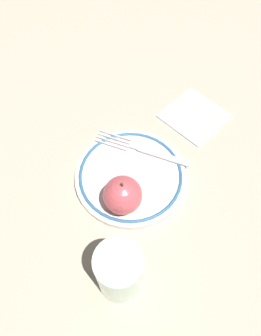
{
  "coord_description": "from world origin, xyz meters",
  "views": [
    {
      "loc": [
        -0.23,
        -0.2,
        0.53
      ],
      "look_at": [
        -0.02,
        0.01,
        0.04
      ],
      "focal_mm": 35.0,
      "sensor_mm": 36.0,
      "label": 1
    }
  ],
  "objects": [
    {
      "name": "plate",
      "position": [
        -0.02,
        0.01,
        0.01
      ],
      "size": [
        0.2,
        0.2,
        0.02
      ],
      "color": "silver",
      "rests_on": "ground_plane"
    },
    {
      "name": "fork",
      "position": [
        0.04,
        0.03,
        0.02
      ],
      "size": [
        0.09,
        0.18,
        0.0
      ],
      "rotation": [
        0.0,
        0.0,
        1.97
      ],
      "color": "silver",
      "rests_on": "plate"
    },
    {
      "name": "apple_red_whole",
      "position": [
        -0.07,
        -0.02,
        0.05
      ],
      "size": [
        0.07,
        0.07,
        0.07
      ],
      "color": "#C94D54",
      "rests_on": "plate"
    },
    {
      "name": "drinking_glass",
      "position": [
        -0.16,
        -0.11,
        0.06
      ],
      "size": [
        0.07,
        0.07,
        0.11
      ],
      "primitive_type": "cylinder",
      "color": "silver",
      "rests_on": "ground_plane"
    },
    {
      "name": "ground_plane",
      "position": [
        0.0,
        0.0,
        0.0
      ],
      "size": [
        2.0,
        2.0,
        0.0
      ],
      "primitive_type": "plane",
      "color": "#B2A48D"
    },
    {
      "name": "napkin_folded",
      "position": [
        0.18,
        0.02,
        0.0
      ],
      "size": [
        0.11,
        0.11,
        0.01
      ],
      "primitive_type": "cube",
      "rotation": [
        0.0,
        0.0,
        -0.01
      ],
      "color": "#B3B9D2",
      "rests_on": "ground_plane"
    }
  ]
}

